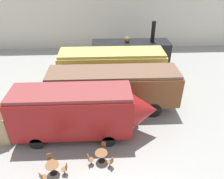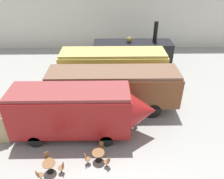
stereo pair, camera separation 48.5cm
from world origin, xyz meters
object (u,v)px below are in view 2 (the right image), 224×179
at_px(passenger_coach_vintage, 113,67).
at_px(streamlined_locomotive, 81,110).
at_px(cafe_chair_0, 107,161).
at_px(passenger_coach_wooden, 113,86).
at_px(steam_locomotive, 133,53).
at_px(cafe_table_near, 98,154).
at_px(visitor_person, 135,116).
at_px(cafe_table_mid, 49,165).

bearing_deg(passenger_coach_vintage, streamlined_locomotive, -107.99).
distance_m(passenger_coach_vintage, cafe_chair_0, 10.33).
bearing_deg(streamlined_locomotive, passenger_coach_wooden, 54.73).
height_order(passenger_coach_wooden, streamlined_locomotive, streamlined_locomotive).
distance_m(steam_locomotive, cafe_table_near, 14.17).
xyz_separation_m(cafe_table_near, visitor_person, (2.67, 3.50, 0.35)).
bearing_deg(visitor_person, passenger_coach_wooden, 125.98).
xyz_separation_m(cafe_table_mid, visitor_person, (5.60, 4.31, 0.34)).
distance_m(passenger_coach_wooden, visitor_person, 3.07).
bearing_deg(steam_locomotive, cafe_chair_0, -101.34).
bearing_deg(cafe_table_mid, streamlined_locomotive, 63.01).
bearing_deg(cafe_chair_0, cafe_table_near, -0.00).
xyz_separation_m(passenger_coach_vintage, streamlined_locomotive, (-2.32, -7.13, 0.04)).
height_order(cafe_table_mid, cafe_chair_0, cafe_chair_0).
bearing_deg(cafe_table_mid, passenger_coach_wooden, 58.78).
xyz_separation_m(steam_locomotive, streamlined_locomotive, (-4.65, -11.14, 0.21)).
relative_size(cafe_table_near, visitor_person, 0.47).
relative_size(steam_locomotive, passenger_coach_vintage, 0.86).
bearing_deg(cafe_table_mid, cafe_chair_0, 4.89).
bearing_deg(streamlined_locomotive, visitor_person, 13.84).
distance_m(passenger_coach_wooden, cafe_table_near, 6.07).
xyz_separation_m(passenger_coach_vintage, cafe_chair_0, (-0.51, -10.18, -1.64)).
relative_size(steam_locomotive, streamlined_locomotive, 0.87).
xyz_separation_m(cafe_table_near, cafe_chair_0, (0.58, -0.51, -0.06)).
relative_size(streamlined_locomotive, cafe_chair_0, 11.52).
distance_m(steam_locomotive, streamlined_locomotive, 12.07).
height_order(steam_locomotive, passenger_coach_vintage, steam_locomotive).
relative_size(cafe_table_mid, cafe_chair_0, 0.92).
height_order(passenger_coach_vintage, cafe_chair_0, passenger_coach_vintage).
xyz_separation_m(cafe_table_near, cafe_table_mid, (-2.93, -0.81, 0.01)).
height_order(cafe_table_near, visitor_person, visitor_person).
xyz_separation_m(steam_locomotive, visitor_person, (-0.75, -10.18, -1.06)).
xyz_separation_m(steam_locomotive, passenger_coach_vintage, (-2.33, -4.01, 0.17)).
bearing_deg(visitor_person, passenger_coach_vintage, 104.37).
bearing_deg(streamlined_locomotive, cafe_table_mid, -116.99).
bearing_deg(visitor_person, cafe_table_mid, -142.43).
height_order(streamlined_locomotive, cafe_table_near, streamlined_locomotive).
bearing_deg(passenger_coach_wooden, cafe_table_mid, -121.22).
distance_m(streamlined_locomotive, visitor_person, 4.21).
bearing_deg(streamlined_locomotive, cafe_chair_0, -59.38).
bearing_deg(cafe_table_near, steam_locomotive, 75.94).
relative_size(passenger_coach_wooden, cafe_table_mid, 13.34).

